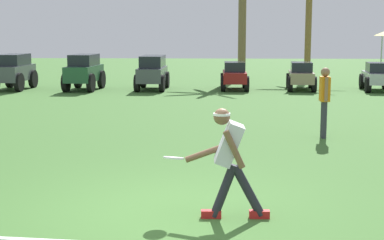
{
  "coord_description": "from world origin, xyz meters",
  "views": [
    {
      "loc": [
        0.69,
        -7.44,
        2.42
      ],
      "look_at": [
        0.29,
        2.23,
        0.9
      ],
      "focal_mm": 55.0,
      "sensor_mm": 36.0,
      "label": 1
    }
  ],
  "objects_px": {
    "frisbee_thrower": "(229,157)",
    "frisbee_in_flight": "(174,158)",
    "parked_car_slot_b": "(84,71)",
    "parked_car_slot_f": "(377,76)",
    "parked_car_slot_d": "(234,75)",
    "parked_car_slot_c": "(152,71)",
    "parked_car_slot_e": "(301,76)",
    "teammate_midfield": "(325,96)",
    "parked_car_slot_a": "(14,71)"
  },
  "relations": [
    {
      "from": "parked_car_slot_d",
      "to": "teammate_midfield",
      "type": "bearing_deg",
      "value": -80.74
    },
    {
      "from": "frisbee_thrower",
      "to": "parked_car_slot_f",
      "type": "bearing_deg",
      "value": 68.96
    },
    {
      "from": "frisbee_in_flight",
      "to": "parked_car_slot_b",
      "type": "xyz_separation_m",
      "value": [
        -4.65,
        15.42,
        -0.0
      ]
    },
    {
      "from": "parked_car_slot_a",
      "to": "parked_car_slot_f",
      "type": "height_order",
      "value": "parked_car_slot_a"
    },
    {
      "from": "teammate_midfield",
      "to": "parked_car_slot_c",
      "type": "relative_size",
      "value": 0.64
    },
    {
      "from": "parked_car_slot_a",
      "to": "parked_car_slot_d",
      "type": "height_order",
      "value": "parked_car_slot_a"
    },
    {
      "from": "frisbee_thrower",
      "to": "parked_car_slot_f",
      "type": "xyz_separation_m",
      "value": [
        6.08,
        15.81,
        -0.23
      ]
    },
    {
      "from": "parked_car_slot_c",
      "to": "parked_car_slot_e",
      "type": "relative_size",
      "value": 1.07
    },
    {
      "from": "frisbee_thrower",
      "to": "parked_car_slot_b",
      "type": "relative_size",
      "value": 0.59
    },
    {
      "from": "parked_car_slot_b",
      "to": "parked_car_slot_e",
      "type": "xyz_separation_m",
      "value": [
        8.53,
        0.35,
        -0.18
      ]
    },
    {
      "from": "parked_car_slot_c",
      "to": "parked_car_slot_e",
      "type": "distance_m",
      "value": 5.87
    },
    {
      "from": "parked_car_slot_c",
      "to": "parked_car_slot_f",
      "type": "distance_m",
      "value": 8.79
    },
    {
      "from": "parked_car_slot_e",
      "to": "teammate_midfield",
      "type": "bearing_deg",
      "value": -95.23
    },
    {
      "from": "parked_car_slot_d",
      "to": "parked_car_slot_f",
      "type": "height_order",
      "value": "same"
    },
    {
      "from": "parked_car_slot_e",
      "to": "parked_car_slot_c",
      "type": "bearing_deg",
      "value": -179.45
    },
    {
      "from": "parked_car_slot_b",
      "to": "frisbee_in_flight",
      "type": "bearing_deg",
      "value": -73.22
    },
    {
      "from": "frisbee_in_flight",
      "to": "parked_car_slot_c",
      "type": "height_order",
      "value": "parked_car_slot_c"
    },
    {
      "from": "frisbee_in_flight",
      "to": "parked_car_slot_c",
      "type": "distance_m",
      "value": 15.84
    },
    {
      "from": "parked_car_slot_b",
      "to": "parked_car_slot_f",
      "type": "xyz_separation_m",
      "value": [
        11.45,
        0.2,
        -0.18
      ]
    },
    {
      "from": "parked_car_slot_f",
      "to": "parked_car_slot_d",
      "type": "bearing_deg",
      "value": 177.9
    },
    {
      "from": "parked_car_slot_c",
      "to": "parked_car_slot_b",
      "type": "bearing_deg",
      "value": -173.75
    },
    {
      "from": "teammate_midfield",
      "to": "parked_car_slot_a",
      "type": "bearing_deg",
      "value": 136.22
    },
    {
      "from": "parked_car_slot_f",
      "to": "frisbee_thrower",
      "type": "bearing_deg",
      "value": -111.04
    },
    {
      "from": "frisbee_in_flight",
      "to": "parked_car_slot_d",
      "type": "bearing_deg",
      "value": 85.44
    },
    {
      "from": "parked_car_slot_b",
      "to": "teammate_midfield",
      "type": "bearing_deg",
      "value": -52.49
    },
    {
      "from": "parked_car_slot_c",
      "to": "parked_car_slot_e",
      "type": "xyz_separation_m",
      "value": [
        5.86,
        0.06,
        -0.16
      ]
    },
    {
      "from": "frisbee_thrower",
      "to": "parked_car_slot_d",
      "type": "distance_m",
      "value": 16.02
    },
    {
      "from": "parked_car_slot_a",
      "to": "parked_car_slot_e",
      "type": "bearing_deg",
      "value": 1.32
    },
    {
      "from": "parked_car_slot_a",
      "to": "parked_car_slot_d",
      "type": "xyz_separation_m",
      "value": [
        8.73,
        0.32,
        -0.18
      ]
    },
    {
      "from": "parked_car_slot_f",
      "to": "parked_car_slot_a",
      "type": "bearing_deg",
      "value": -179.54
    },
    {
      "from": "parked_car_slot_f",
      "to": "frisbee_in_flight",
      "type": "bearing_deg",
      "value": -113.52
    },
    {
      "from": "frisbee_thrower",
      "to": "teammate_midfield",
      "type": "distance_m",
      "value": 6.13
    },
    {
      "from": "frisbee_thrower",
      "to": "frisbee_in_flight",
      "type": "distance_m",
      "value": 0.75
    },
    {
      "from": "parked_car_slot_a",
      "to": "parked_car_slot_f",
      "type": "relative_size",
      "value": 1.05
    },
    {
      "from": "frisbee_in_flight",
      "to": "parked_car_slot_e",
      "type": "bearing_deg",
      "value": 76.19
    },
    {
      "from": "parked_car_slot_d",
      "to": "frisbee_in_flight",
      "type": "bearing_deg",
      "value": -94.56
    },
    {
      "from": "parked_car_slot_a",
      "to": "parked_car_slot_d",
      "type": "relative_size",
      "value": 1.08
    },
    {
      "from": "parked_car_slot_b",
      "to": "parked_car_slot_a",
      "type": "bearing_deg",
      "value": 178.22
    },
    {
      "from": "parked_car_slot_e",
      "to": "parked_car_slot_f",
      "type": "bearing_deg",
      "value": -2.84
    },
    {
      "from": "parked_car_slot_d",
      "to": "parked_car_slot_e",
      "type": "xyz_separation_m",
      "value": [
        2.62,
        -0.06,
        0.0
      ]
    },
    {
      "from": "parked_car_slot_d",
      "to": "parked_car_slot_f",
      "type": "bearing_deg",
      "value": -2.1
    },
    {
      "from": "teammate_midfield",
      "to": "parked_car_slot_c",
      "type": "xyz_separation_m",
      "value": [
        -4.93,
        10.18,
        -0.22
      ]
    },
    {
      "from": "parked_car_slot_b",
      "to": "parked_car_slot_d",
      "type": "xyz_separation_m",
      "value": [
        5.91,
        0.41,
        -0.18
      ]
    },
    {
      "from": "frisbee_thrower",
      "to": "parked_car_slot_e",
      "type": "xyz_separation_m",
      "value": [
        3.16,
        15.95,
        -0.23
      ]
    },
    {
      "from": "frisbee_in_flight",
      "to": "parked_car_slot_c",
      "type": "xyz_separation_m",
      "value": [
        -1.99,
        15.72,
        -0.02
      ]
    },
    {
      "from": "frisbee_thrower",
      "to": "parked_car_slot_a",
      "type": "distance_m",
      "value": 17.7
    },
    {
      "from": "parked_car_slot_b",
      "to": "parked_car_slot_f",
      "type": "height_order",
      "value": "parked_car_slot_b"
    },
    {
      "from": "teammate_midfield",
      "to": "parked_car_slot_b",
      "type": "height_order",
      "value": "teammate_midfield"
    },
    {
      "from": "parked_car_slot_d",
      "to": "frisbee_thrower",
      "type": "bearing_deg",
      "value": -91.93
    },
    {
      "from": "frisbee_thrower",
      "to": "frisbee_in_flight",
      "type": "bearing_deg",
      "value": 166.15
    }
  ]
}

